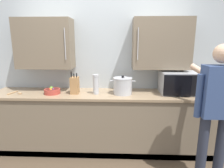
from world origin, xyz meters
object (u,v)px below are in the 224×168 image
fruit_bowl (52,91)px  wooden_spoon (16,93)px  stock_pot (123,86)px  person_figure (216,105)px  microwave_oven (177,83)px  knife_block (75,85)px  thermos_flask (96,84)px

fruit_bowl → wooden_spoon: size_ratio=1.17×
stock_pot → person_figure: size_ratio=0.23×
person_figure → fruit_bowl: bearing=162.5°
stock_pot → microwave_oven: bearing=5.2°
stock_pot → person_figure: (1.00, -0.67, -0.05)m
microwave_oven → knife_block: size_ratio=1.54×
fruit_bowl → knife_block: 0.34m
person_figure → stock_pot: bearing=146.3°
thermos_flask → stock_pot: bearing=2.3°
fruit_bowl → knife_block: size_ratio=0.70×
wooden_spoon → thermos_flask: bearing=1.5°
person_figure → wooden_spoon: bearing=166.4°
knife_block → thermos_flask: 0.31m
person_figure → microwave_oven: bearing=105.9°
stock_pot → thermos_flask: thermos_flask is taller
wooden_spoon → knife_block: size_ratio=0.60×
microwave_oven → wooden_spoon: 2.35m
microwave_oven → thermos_flask: size_ratio=1.76×
microwave_oven → knife_block: bearing=-177.4°
fruit_bowl → stock_pot: (1.03, 0.03, 0.08)m
thermos_flask → wooden_spoon: bearing=-178.5°
stock_pot → thermos_flask: 0.39m
microwave_oven → person_figure: 0.77m
person_figure → knife_block: bearing=158.5°
person_figure → thermos_flask: bearing=154.9°
fruit_bowl → thermos_flask: 0.65m
stock_pot → knife_block: size_ratio=1.11×
knife_block → microwave_oven: bearing=2.6°
microwave_oven → stock_pot: bearing=-174.8°
wooden_spoon → person_figure: person_figure is taller
thermos_flask → knife_block: bearing=176.5°
microwave_oven → wooden_spoon: size_ratio=2.57×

